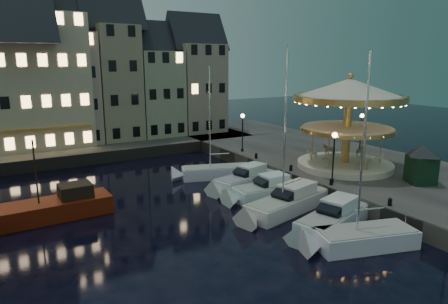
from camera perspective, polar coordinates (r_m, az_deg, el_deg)
ground at (r=29.29m, az=6.37°, el=-9.35°), size 160.00×160.00×0.00m
quay_east at (r=42.38m, az=16.75°, el=-1.90°), size 16.00×56.00×1.30m
quay_north at (r=51.35m, az=-20.43°, el=0.35°), size 44.00×12.00×1.30m
quaywall_e at (r=37.05m, az=8.28°, el=-3.57°), size 0.15×44.00×1.30m
quaywall_n at (r=45.99m, az=-16.61°, el=-0.76°), size 48.00×0.15×1.30m
streetlamp_b at (r=33.45m, az=15.43°, el=0.28°), size 0.44×0.44×4.17m
streetlamp_c at (r=43.71m, az=2.67°, el=3.58°), size 0.44×0.44×4.17m
streetlamp_d at (r=46.33m, az=19.01°, el=3.42°), size 0.44×0.44×4.17m
bollard_a at (r=29.92m, az=22.62°, el=-6.53°), size 0.30×0.30×0.57m
bollard_b at (r=33.28m, az=15.08°, el=-4.06°), size 0.30×0.30×0.57m
bollard_c at (r=36.79m, az=9.54°, el=-2.19°), size 0.30×0.30×0.57m
bollard_d at (r=41.01m, az=4.61°, el=-0.50°), size 0.30×0.30×0.57m
townhouse_nb at (r=51.70m, az=-28.16°, el=8.28°), size 6.16×8.00×13.80m
townhouse_nc at (r=52.31m, az=-21.53°, el=9.48°), size 6.82×8.00×14.80m
townhouse_nd at (r=53.53m, az=-15.41°, el=10.50°), size 5.50×8.00×15.80m
townhouse_ne at (r=55.29m, az=-9.81°, el=9.26°), size 6.16×8.00×12.80m
townhouse_nf at (r=57.70m, az=-4.13°, el=10.05°), size 6.82×8.00×13.80m
hotel_corner at (r=51.65m, az=-28.28°, el=9.94°), size 17.60×9.00×16.80m
motorboat_a at (r=25.85m, az=18.41°, el=-11.77°), size 7.20×4.15×11.96m
motorboat_b at (r=27.89m, az=14.95°, el=-9.46°), size 7.74×4.23×2.15m
motorboat_c at (r=30.33m, az=8.81°, el=-7.26°), size 8.88×4.16×11.78m
motorboat_d at (r=32.88m, az=5.54°, el=-5.64°), size 6.75×2.27×2.15m
motorboat_e at (r=35.54m, az=2.72°, el=-4.17°), size 7.35×3.65×2.15m
motorboat_f at (r=38.53m, az=-1.86°, el=-2.98°), size 7.67×4.14×10.27m
red_fishing_boat at (r=31.44m, az=-22.68°, el=-7.36°), size 7.79×2.90×6.02m
carousel at (r=38.08m, az=17.37°, el=6.26°), size 9.98×9.98×8.73m
ticket_kiosk at (r=35.94m, az=26.48°, el=-0.78°), size 3.02×3.02×3.54m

